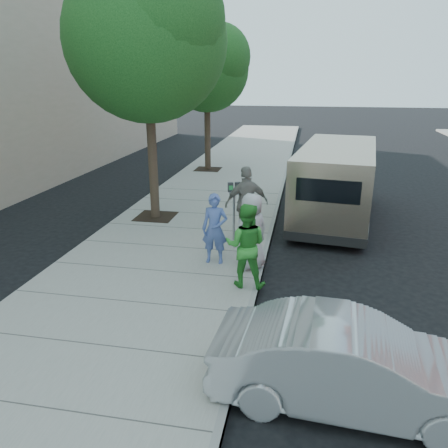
{
  "coord_description": "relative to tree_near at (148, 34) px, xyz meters",
  "views": [
    {
      "loc": [
        2.34,
        -10.27,
        4.42
      ],
      "look_at": [
        0.51,
        -0.67,
        1.1
      ],
      "focal_mm": 35.0,
      "sensor_mm": 36.0,
      "label": 1
    }
  ],
  "objects": [
    {
      "name": "person_green_shirt",
      "position": [
        3.45,
        -4.24,
        -4.49
      ],
      "size": [
        0.89,
        0.69,
        1.82
      ],
      "primitive_type": "imported",
      "rotation": [
        0.0,
        0.0,
        3.13
      ],
      "color": "green",
      "rests_on": "sidewalk"
    },
    {
      "name": "tree_near",
      "position": [
        0.0,
        0.0,
        0.0
      ],
      "size": [
        4.62,
        4.6,
        7.53
      ],
      "color": "black",
      "rests_on": "sidewalk"
    },
    {
      "name": "person_gray_shirt",
      "position": [
        3.45,
        -3.33,
        -4.5
      ],
      "size": [
        1.03,
        1.01,
        1.79
      ],
      "primitive_type": "imported",
      "rotation": [
        0.0,
        0.0,
        3.89
      ],
      "color": "#B0B0B2",
      "rests_on": "sidewalk"
    },
    {
      "name": "sedan",
      "position": [
        5.39,
        -7.38,
        -4.9
      ],
      "size": [
        4.0,
        1.61,
        1.29
      ],
      "primitive_type": "imported",
      "rotation": [
        0.0,
        0.0,
        1.51
      ],
      "color": "#ABAEB2",
      "rests_on": "ground"
    },
    {
      "name": "parking_meter",
      "position": [
        2.76,
        -1.58,
        -4.23
      ],
      "size": [
        0.35,
        0.22,
        1.61
      ],
      "rotation": [
        0.0,
        0.0,
        0.36
      ],
      "color": "gray",
      "rests_on": "sidewalk"
    },
    {
      "name": "tree_far",
      "position": [
        -0.0,
        7.6,
        -0.66
      ],
      "size": [
        3.92,
        3.8,
        6.49
      ],
      "color": "black",
      "rests_on": "sidewalk"
    },
    {
      "name": "sidewalk",
      "position": [
        1.25,
        -2.4,
        -5.47
      ],
      "size": [
        5.0,
        60.0,
        0.15
      ],
      "primitive_type": "cube",
      "color": "gray",
      "rests_on": "ground"
    },
    {
      "name": "person_officer",
      "position": [
        2.56,
        -3.17,
        -4.55
      ],
      "size": [
        0.62,
        0.41,
        1.69
      ],
      "primitive_type": "imported",
      "rotation": [
        0.0,
        0.0,
        0.0
      ],
      "color": "#5064AA",
      "rests_on": "sidewalk"
    },
    {
      "name": "van",
      "position": [
        5.57,
        1.31,
        -4.29
      ],
      "size": [
        2.89,
        6.59,
        2.37
      ],
      "rotation": [
        0.0,
        0.0,
        -0.13
      ],
      "color": "tan",
      "rests_on": "ground"
    },
    {
      "name": "person_striped_polo",
      "position": [
        3.08,
        -1.47,
        -4.38
      ],
      "size": [
        1.29,
        0.92,
        2.03
      ],
      "primitive_type": "imported",
      "rotation": [
        0.0,
        0.0,
        3.54
      ],
      "color": "gray",
      "rests_on": "sidewalk"
    },
    {
      "name": "curb_face",
      "position": [
        3.69,
        -2.4,
        -5.47
      ],
      "size": [
        0.12,
        60.0,
        0.16
      ],
      "primitive_type": "cube",
      "color": "gray",
      "rests_on": "ground"
    },
    {
      "name": "ground",
      "position": [
        2.25,
        -2.4,
        -5.55
      ],
      "size": [
        120.0,
        120.0,
        0.0
      ],
      "primitive_type": "plane",
      "color": "black",
      "rests_on": "ground"
    }
  ]
}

